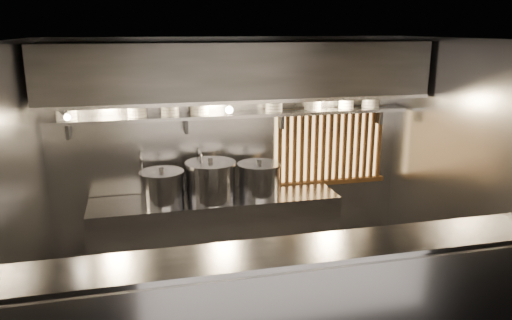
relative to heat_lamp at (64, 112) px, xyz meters
name	(u,v)px	position (x,y,z in m)	size (l,w,h in m)	color
floor	(262,310)	(1.90, -0.85, -2.07)	(4.50, 4.50, 0.00)	black
ceiling	(263,39)	(1.90, -0.85, 0.73)	(4.50, 4.50, 0.00)	black
wall_back	(233,150)	(1.90, 0.65, -0.67)	(4.50, 4.50, 0.00)	gray
wall_left	(18,203)	(-0.35, -0.85, -0.67)	(3.00, 3.00, 0.00)	gray
wall_right	(461,169)	(4.15, -0.85, -0.67)	(3.00, 3.00, 0.00)	gray
serving_counter	(290,310)	(1.90, -1.81, -1.50)	(4.50, 0.56, 1.13)	#949499
cooking_bench	(216,232)	(1.60, 0.28, -1.62)	(3.00, 0.70, 0.90)	#949499
bowl_shelf	(236,115)	(1.90, 0.47, -0.19)	(4.40, 0.34, 0.04)	#949499
exhaust_hood	(239,71)	(1.90, 0.25, 0.36)	(4.40, 0.81, 0.65)	#2D2D30
wood_screen	(330,146)	(3.20, 0.60, -0.69)	(1.56, 0.09, 1.04)	#F1BD6C
faucet_left	(142,165)	(0.75, 0.52, -0.76)	(0.04, 0.30, 0.50)	silver
faucet_right	(200,161)	(1.45, 0.52, -0.76)	(0.04, 0.30, 0.50)	silver
heat_lamp	(64,112)	(0.00, 0.00, 0.00)	(0.25, 0.35, 0.20)	#949499
pendant_bulb	(229,110)	(1.80, 0.35, -0.11)	(0.09, 0.09, 0.19)	#2D2D30
stock_pot_left	(162,187)	(0.97, 0.26, -0.97)	(0.65, 0.65, 0.43)	#949499
stock_pot_mid	(211,181)	(1.54, 0.24, -0.93)	(0.73, 0.73, 0.51)	#949499
stock_pot_right	(259,179)	(2.14, 0.27, -0.96)	(0.71, 0.71, 0.44)	#949499
bowl_stack_0	(66,112)	(-0.04, 0.47, -0.08)	(0.24, 0.24, 0.17)	silver
bowl_stack_1	(137,111)	(0.74, 0.47, -0.10)	(0.24, 0.24, 0.13)	silver
bowl_stack_2	(170,110)	(1.11, 0.47, -0.10)	(0.23, 0.23, 0.13)	silver
bowl_stack_3	(200,107)	(1.46, 0.47, -0.08)	(0.25, 0.25, 0.17)	silver
bowl_stack_4	(274,106)	(2.38, 0.47, -0.10)	(0.22, 0.22, 0.13)	silver
bowl_stack_5	(313,103)	(2.89, 0.47, -0.08)	(0.22, 0.22, 0.17)	silver
bowl_stack_6	(346,103)	(3.34, 0.47, -0.10)	(0.21, 0.21, 0.13)	silver
bowl_stack_7	(371,101)	(3.68, 0.47, -0.08)	(0.24, 0.24, 0.17)	silver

